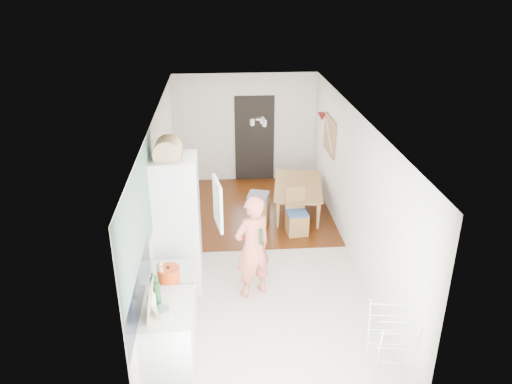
{
  "coord_description": "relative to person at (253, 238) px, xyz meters",
  "views": [
    {
      "loc": [
        -0.61,
        -7.43,
        4.56
      ],
      "look_at": [
        -0.02,
        0.2,
        1.13
      ],
      "focal_mm": 35.0,
      "sensor_mm": 36.0,
      "label": 1
    }
  ],
  "objects": [
    {
      "name": "pinboard_frame",
      "position": [
        1.74,
        2.97,
        0.59
      ],
      "size": [
        0.0,
        0.94,
        0.74
      ],
      "primitive_type": "cube",
      "color": "olive",
      "rests_on": "room_shell"
    },
    {
      "name": "bottle_a",
      "position": [
        -1.22,
        -1.46,
        0.13
      ],
      "size": [
        0.08,
        0.08,
        0.33
      ],
      "primitive_type": "cylinder",
      "rotation": [
        0.0,
        0.0,
        0.09
      ],
      "color": "#163D1B",
      "rests_on": "worktop"
    },
    {
      "name": "cooker_top",
      "position": [
        -1.13,
        -0.73,
        -0.06
      ],
      "size": [
        0.6,
        0.6,
        0.04
      ],
      "primitive_type": "cube",
      "color": "silver",
      "rests_on": "room_shell"
    },
    {
      "name": "wood_floor_overlay",
      "position": [
        0.17,
        2.92,
        -0.96
      ],
      "size": [
        3.2,
        3.3,
        0.01
      ],
      "primitive_type": "cube",
      "color": "#54230B",
      "rests_on": "room_shell"
    },
    {
      "name": "pinboard",
      "position": [
        1.75,
        2.97,
        0.59
      ],
      "size": [
        0.03,
        0.9,
        0.7
      ],
      "primitive_type": "cube",
      "color": "tan",
      "rests_on": "room_shell"
    },
    {
      "name": "bottle_b",
      "position": [
        -1.29,
        -1.27,
        0.09
      ],
      "size": [
        0.07,
        0.07,
        0.27
      ],
      "primitive_type": "cylinder",
      "rotation": [
        0.0,
        0.0,
        0.19
      ],
      "color": "#163D1B",
      "rests_on": "worktop"
    },
    {
      "name": "red_casserole",
      "position": [
        -1.14,
        -0.9,
        0.04
      ],
      "size": [
        0.33,
        0.33,
        0.17
      ],
      "primitive_type": "cylinder",
      "rotation": [
        0.0,
        0.0,
        0.13
      ],
      "color": "#C4390C",
      "rests_on": "cooker_top"
    },
    {
      "name": "drying_rack",
      "position": [
        1.55,
        -1.75,
        -0.51
      ],
      "size": [
        0.51,
        0.48,
        0.9
      ],
      "primitive_type": null,
      "rotation": [
        0.0,
        0.0,
        -0.14
      ],
      "color": "silver",
      "rests_on": "floor"
    },
    {
      "name": "stool",
      "position": [
        0.29,
        2.32,
        -0.73
      ],
      "size": [
        0.44,
        0.44,
        0.47
      ],
      "primitive_type": null,
      "rotation": [
        0.0,
        0.0,
        -0.28
      ],
      "color": "olive",
      "rests_on": "floor"
    },
    {
      "name": "fridge_housing",
      "position": [
        -1.1,
        0.29,
        0.11
      ],
      "size": [
        0.66,
        0.66,
        2.15
      ],
      "primitive_type": "cube",
      "color": "silver",
      "rests_on": "room_shell"
    },
    {
      "name": "bottle_c",
      "position": [
        -1.27,
        -1.55,
        0.08
      ],
      "size": [
        0.12,
        0.12,
        0.24
      ],
      "primitive_type": "cylinder",
      "rotation": [
        0.0,
        0.0,
        -0.28
      ],
      "color": "beige",
      "rests_on": "worktop"
    },
    {
      "name": "pepper_mill_back",
      "position": [
        -1.22,
        -0.96,
        0.08
      ],
      "size": [
        0.08,
        0.08,
        0.24
      ],
      "primitive_type": "cylinder",
      "rotation": [
        0.0,
        0.0,
        -0.2
      ],
      "color": "tan",
      "rests_on": "worktop"
    },
    {
      "name": "range_cooker",
      "position": [
        -1.13,
        -0.73,
        -0.52
      ],
      "size": [
        0.6,
        0.6,
        0.88
      ],
      "primitive_type": "cube",
      "color": "silver",
      "rests_on": "room_shell"
    },
    {
      "name": "pepper_mill_front",
      "position": [
        -1.25,
        -0.95,
        0.06
      ],
      "size": [
        0.07,
        0.07,
        0.21
      ],
      "primitive_type": "cylinder",
      "rotation": [
        0.0,
        0.0,
        -0.23
      ],
      "color": "tan",
      "rests_on": "worktop"
    },
    {
      "name": "fridge_interior",
      "position": [
        -0.79,
        0.29,
        0.59
      ],
      "size": [
        0.02,
        0.52,
        0.66
      ],
      "primitive_type": "cube",
      "color": "white",
      "rests_on": "room_shell"
    },
    {
      "name": "dining_table",
      "position": [
        1.15,
        2.76,
        -0.71
      ],
      "size": [
        0.99,
        1.52,
        0.5
      ],
      "primitive_type": "imported",
      "rotation": [
        0.0,
        0.0,
        1.43
      ],
      "color": "olive",
      "rests_on": "floor"
    },
    {
      "name": "base_cabinet",
      "position": [
        -1.13,
        -1.48,
        -0.53
      ],
      "size": [
        0.6,
        0.9,
        0.86
      ],
      "primitive_type": "cube",
      "color": "silver",
      "rests_on": "room_shell"
    },
    {
      "name": "held_bottle",
      "position": [
        0.11,
        -0.14,
        0.1
      ],
      "size": [
        0.05,
        0.05,
        0.24
      ],
      "primitive_type": "cylinder",
      "color": "#163D1B",
      "rests_on": "person"
    },
    {
      "name": "grey_drape",
      "position": [
        0.27,
        2.31,
        -0.41
      ],
      "size": [
        0.46,
        0.46,
        0.17
      ],
      "primitive_type": "cube",
      "rotation": [
        0.0,
        0.0,
        -0.28
      ],
      "color": "slate",
      "rests_on": "stool"
    },
    {
      "name": "room_shell",
      "position": [
        0.17,
        1.07,
        0.29
      ],
      "size": [
        3.2,
        7.0,
        2.5
      ],
      "primitive_type": null,
      "color": "white",
      "rests_on": "ground"
    },
    {
      "name": "steel_pan",
      "position": [
        -1.16,
        -1.63,
        0.0
      ],
      "size": [
        0.21,
        0.21,
        0.09
      ],
      "primitive_type": "cylinder",
      "rotation": [
        0.0,
        0.0,
        -0.13
      ],
      "color": "silver",
      "rests_on": "worktop"
    },
    {
      "name": "sage_wall_panel",
      "position": [
        -1.42,
        -0.93,
        0.89
      ],
      "size": [
        0.02,
        3.0,
        1.3
      ],
      "primitive_type": "cube",
      "color": "slate",
      "rests_on": "room_shell"
    },
    {
      "name": "worktop",
      "position": [
        -1.13,
        -1.48,
        -0.07
      ],
      "size": [
        0.62,
        0.92,
        0.06
      ],
      "primitive_type": "cube",
      "color": "beige",
      "rests_on": "room_shell"
    },
    {
      "name": "chopping_boards",
      "position": [
        -1.28,
        -1.65,
        0.17
      ],
      "size": [
        0.14,
        0.31,
        0.42
      ],
      "primitive_type": null,
      "rotation": [
        0.0,
        0.0,
        -0.3
      ],
      "color": "tan",
      "rests_on": "worktop"
    },
    {
      "name": "fridge_door",
      "position": [
        -0.49,
        -0.01,
        0.59
      ],
      "size": [
        0.14,
        0.56,
        0.7
      ],
      "primitive_type": "cube",
      "rotation": [
        0.0,
        0.0,
        -1.4
      ],
      "color": "silver",
      "rests_on": "room_shell"
    },
    {
      "name": "tile_splashback",
      "position": [
        -1.41,
        -1.48,
        0.19
      ],
      "size": [
        0.02,
        1.9,
        0.5
      ],
      "primitive_type": "cube",
      "color": "black",
      "rests_on": "room_shell"
    },
    {
      "name": "person",
      "position": [
        0.0,
        0.0,
        0.0
      ],
      "size": [
        0.84,
        0.73,
        1.92
      ],
      "primitive_type": "imported",
      "rotation": [
        0.0,
        0.0,
        3.62
      ],
      "color": "#DB6654",
      "rests_on": "floor"
    },
    {
      "name": "floor",
      "position": [
        0.17,
        1.07,
        -0.96
      ],
      "size": [
        3.2,
        7.0,
        0.01
      ],
      "primitive_type": "cube",
      "color": "beige",
      "rests_on": "ground"
    },
    {
      "name": "dining_chair",
      "position": [
        0.96,
        1.83,
        -0.52
      ],
      "size": [
        0.41,
        0.41,
        0.89
      ],
      "primitive_type": null,
      "rotation": [
        0.0,
        0.0,
        0.1
      ],
      "color": "olive",
      "rests_on": "floor"
    },
    {
      "name": "bread_bin",
      "position": [
        -1.16,
        0.24,
        1.29
      ],
      "size": [
        0.43,
        0.41,
        0.21
      ],
      "primitive_type": null,
      "rotation": [
        0.0,
        0.0,
        -0.06
      ],
      "color": "tan",
      "rests_on": "fridge_housing"
    },
    {
      "name": "wall_sconce",
      "position": [
        1.71,
        3.62,
        0.79
      ],
      "size": [
        0.18,
        0.18,
        0.16
      ],
      "primitive_type": "cone",
      "color": "maroon",
      "rests_on": "room_shell"
    },
    {
      "name": "doorway_recess",
      "position": [
        0.37,
        4.55,
        0.04
      ],
      "size": [
        0.9,
        0.04,
        2.0
      ],
      "primitive_type": "cube",
      "color": "black",
      "rests_on": "room_shell"
    }
  ]
}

